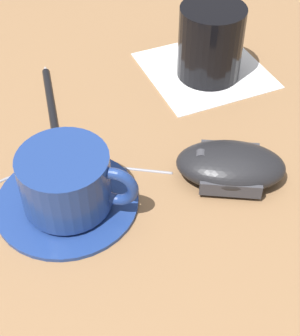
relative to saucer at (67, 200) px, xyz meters
name	(u,v)px	position (x,y,z in m)	size (l,w,h in m)	color
ground_plane	(161,120)	(-0.12, -0.10, 0.00)	(3.00, 3.00, 0.00)	olive
saucer	(67,200)	(0.00, 0.00, 0.00)	(0.14, 0.14, 0.01)	navy
coffee_cup	(68,180)	(0.00, 0.01, 0.03)	(0.10, 0.08, 0.06)	navy
computer_mouse	(230,165)	(-0.16, 0.00, 0.01)	(0.12, 0.10, 0.03)	black
napkin_under_glass	(205,70)	(-0.20, -0.18, 0.00)	(0.14, 0.14, 0.00)	white
drinking_glass	(211,42)	(-0.20, -0.17, 0.04)	(0.08, 0.08, 0.09)	black
pen	(50,100)	(0.00, -0.16, 0.00)	(0.01, 0.15, 0.01)	black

